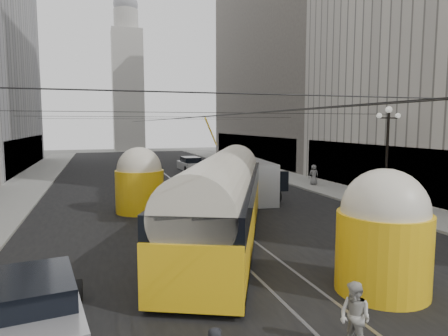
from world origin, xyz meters
TOP-DOWN VIEW (x-y plane):
  - road at (0.00, 32.50)m, footprint 20.00×85.00m
  - sidewalk_left at (-12.00, 36.00)m, footprint 4.00×72.00m
  - sidewalk_right at (12.00, 36.00)m, footprint 4.00×72.00m
  - rail_left at (-0.75, 32.50)m, footprint 0.12×85.00m
  - rail_right at (0.75, 32.50)m, footprint 0.12×85.00m
  - building_right_far at (20.00, 48.00)m, footprint 12.60×32.60m
  - distant_tower at (0.00, 80.00)m, footprint 6.00×6.00m
  - lamppost_right_mid at (12.60, 18.00)m, footprint 1.86×0.44m
  - catenary at (0.12, 31.49)m, footprint 25.00×72.00m
  - streetcar at (-0.50, 13.01)m, footprint 9.12×17.06m
  - city_bus at (4.48, 23.99)m, footprint 3.63×11.20m
  - sedan_silver at (-7.50, 6.41)m, footprint 2.66×5.04m
  - sedan_white_far at (4.12, 40.66)m, footprint 2.28×5.10m
  - sedan_dark_far at (-1.93, 49.90)m, footprint 2.30×4.46m
  - pedestrian_crossing_b at (-0.27, 3.31)m, footprint 0.81×0.94m
  - pedestrian_sidewalk_right at (11.68, 25.92)m, footprint 0.91×0.63m

SIDE VIEW (x-z plane):
  - road at x=0.00m, z-range -0.01..0.01m
  - rail_left at x=-0.75m, z-range -0.02..0.02m
  - rail_right at x=0.75m, z-range -0.02..0.02m
  - sidewalk_left at x=-12.00m, z-range 0.00..0.15m
  - sidewalk_right at x=12.00m, z-range 0.00..0.15m
  - sedan_dark_far at x=-1.93m, z-range -0.06..1.28m
  - sedan_silver at x=-7.50m, z-range -0.07..1.45m
  - sedan_white_far at x=4.12m, z-range -0.07..1.51m
  - pedestrian_crossing_b at x=-0.27m, z-range 0.00..1.67m
  - pedestrian_sidewalk_right at x=11.68m, z-range 0.15..1.88m
  - city_bus at x=4.48m, z-range 0.13..2.92m
  - streetcar at x=-0.50m, z-range -0.05..3.98m
  - lamppost_right_mid at x=12.60m, z-range 0.56..6.93m
  - catenary at x=0.12m, z-range 5.77..6.00m
  - distant_tower at x=0.00m, z-range -0.71..30.65m
  - building_right_far at x=20.00m, z-range 0.01..32.61m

